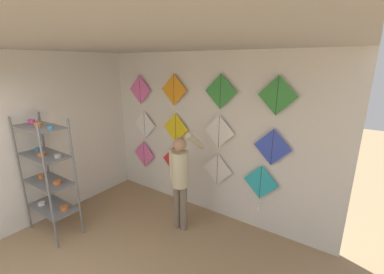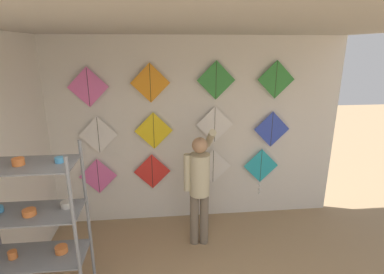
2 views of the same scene
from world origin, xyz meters
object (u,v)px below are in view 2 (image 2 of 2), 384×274
object	(u,v)px
kite_0	(98,176)
kite_3	(261,168)
kite_4	(98,135)
kite_7	(272,129)
kite_10	(216,80)
shopkeeper	(199,182)
kite_1	(152,172)
kite_5	(154,131)
kite_6	(215,125)
kite_11	(276,80)
shelf_rack	(35,238)
kite_8	(88,87)
kite_2	(213,166)
kite_9	(150,83)

from	to	relation	value
kite_0	kite_3	distance (m)	2.50
kite_4	kite_0	bearing A→B (deg)	180.00
kite_0	kite_7	bearing A→B (deg)	0.00
kite_10	kite_7	bearing A→B (deg)	0.00
shopkeeper	kite_0	distance (m)	1.58
kite_1	kite_5	size ratio (longest dim) A/B	1.00
kite_6	kite_11	xyz separation A→B (m)	(0.88, 0.00, 0.65)
kite_4	shelf_rack	bearing A→B (deg)	-96.53
kite_4	kite_8	distance (m)	0.69
kite_2	kite_1	bearing A→B (deg)	180.00
kite_2	kite_9	world-z (taller)	kite_9
shopkeeper	kite_7	world-z (taller)	kite_7
kite_1	kite_9	distance (m)	1.33
kite_8	kite_10	size ratio (longest dim) A/B	1.00
kite_4	kite_9	xyz separation A→B (m)	(0.77, 0.00, 0.73)
kite_11	kite_8	bearing A→B (deg)	180.00
shopkeeper	kite_5	bearing A→B (deg)	136.24
shelf_rack	kite_7	bearing A→B (deg)	33.86
kite_0	kite_11	xyz separation A→B (m)	(2.63, 0.00, 1.40)
kite_4	kite_10	xyz separation A→B (m)	(1.70, 0.00, 0.76)
kite_8	kite_6	bearing A→B (deg)	0.00
kite_1	kite_11	xyz separation A→B (m)	(1.83, 0.00, 1.36)
kite_7	kite_1	bearing A→B (deg)	180.00
kite_4	kite_7	world-z (taller)	kite_7
kite_3	kite_9	size ratio (longest dim) A/B	1.38
kite_0	kite_5	world-z (taller)	kite_5
kite_5	kite_6	bearing A→B (deg)	0.00
kite_11	kite_1	bearing A→B (deg)	180.00
shopkeeper	kite_6	world-z (taller)	kite_6
kite_2	kite_10	distance (m)	1.31
shopkeeper	kite_0	bearing A→B (deg)	159.53
kite_1	kite_6	bearing A→B (deg)	0.00
shelf_rack	kite_11	bearing A→B (deg)	33.83
kite_1	shelf_rack	bearing A→B (deg)	-117.15
kite_1	kite_10	distance (m)	1.66
shelf_rack	kite_7	xyz separation A→B (m)	(2.79, 1.87, 0.38)
shopkeeper	kite_9	bearing A→B (deg)	137.32
kite_0	kite_1	bearing A→B (deg)	0.00
kite_11	kite_10	bearing A→B (deg)	180.00
kite_4	kite_5	size ratio (longest dim) A/B	1.00
shelf_rack	kite_0	bearing A→B (deg)	85.24
shopkeeper	kite_10	size ratio (longest dim) A/B	2.97
shelf_rack	kite_1	bearing A→B (deg)	62.85
kite_8	kite_10	bearing A→B (deg)	0.00
kite_2	kite_6	distance (m)	0.67
kite_4	kite_9	distance (m)	1.06
kite_6	kite_11	bearing A→B (deg)	0.00
kite_1	kite_10	bearing A→B (deg)	0.00
kite_2	kite_4	world-z (taller)	kite_4
kite_10	kite_6	bearing A→B (deg)	180.00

